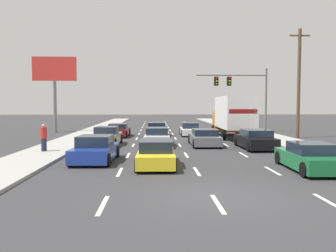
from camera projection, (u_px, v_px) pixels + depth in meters
ground_plane at (172, 133)px, 36.00m from camera, size 140.00×140.00×0.00m
sidewalk_right at (268, 136)px, 31.36m from camera, size 3.09×80.00×0.14m
sidewalk_left at (80, 137)px, 30.66m from camera, size 3.09×80.00×0.14m
lane_markings at (174, 136)px, 32.65m from camera, size 6.94×57.00×0.01m
car_maroon at (118, 130)px, 32.06m from camera, size 2.02×4.28×1.20m
car_tan at (107, 137)px, 25.19m from camera, size 1.95×4.29×1.37m
car_blue at (95, 150)px, 17.81m from camera, size 2.15×4.16×1.36m
car_navy at (157, 129)px, 33.06m from camera, size 1.98×4.10×1.28m
car_silver at (157, 137)px, 24.83m from camera, size 1.95×4.71×1.32m
car_yellow at (156, 154)px, 16.60m from camera, size 1.89×4.54×1.26m
car_white at (190, 130)px, 33.06m from camera, size 1.87×4.06×1.24m
car_gray at (204, 138)px, 24.82m from camera, size 2.02×4.37×1.22m
box_truck at (233, 115)px, 30.52m from camera, size 2.80×8.36×3.66m
car_black at (255, 140)px, 23.07m from camera, size 1.98×4.43×1.31m
car_green at (310, 158)px, 15.43m from camera, size 2.05×4.36×1.27m
traffic_signal_mast at (238, 86)px, 37.13m from camera, size 7.73×0.69×6.90m
utility_pole_mid at (299, 82)px, 30.40m from camera, size 1.80×0.28×9.63m
roadside_billboard at (54, 78)px, 36.39m from camera, size 4.63×0.36×8.04m
pedestrian_near_corner at (44, 138)px, 20.81m from camera, size 0.38×0.38×1.65m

